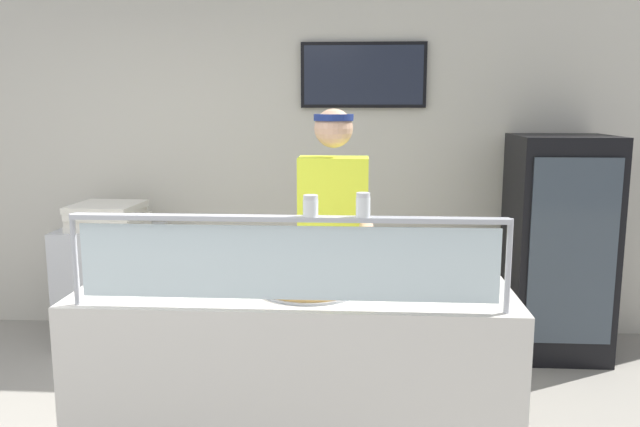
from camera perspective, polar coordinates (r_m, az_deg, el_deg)
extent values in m
plane|color=gray|center=(3.91, -1.14, -17.40)|extent=(12.00, 12.00, 0.00)
cube|color=beige|center=(5.02, 0.27, 4.78)|extent=(6.38, 0.08, 2.70)
cube|color=black|center=(4.93, 3.88, 12.18)|extent=(0.94, 0.04, 0.49)
cube|color=#1E2333|center=(4.91, 3.88, 12.19)|extent=(0.89, 0.01, 0.44)
cube|color=silver|center=(3.10, -2.26, -15.27)|extent=(1.98, 0.65, 0.95)
cylinder|color=#B2B5BC|center=(2.87, -20.96, -3.84)|extent=(0.02, 0.02, 0.39)
cylinder|color=#B2B5BC|center=(2.68, 16.40, -4.54)|extent=(0.02, 0.02, 0.39)
cube|color=silver|center=(2.63, -2.96, -4.41)|extent=(1.72, 0.01, 0.31)
cube|color=#B2B5BC|center=(2.59, -2.99, -0.45)|extent=(1.78, 0.06, 0.02)
cylinder|color=#9EA0A8|center=(2.92, -0.91, -6.78)|extent=(0.46, 0.46, 0.01)
cylinder|color=tan|center=(2.91, -0.91, -6.49)|extent=(0.43, 0.43, 0.02)
cylinder|color=#D65B2D|center=(2.91, -0.91, -6.27)|extent=(0.38, 0.38, 0.01)
cube|color=#ADAFB7|center=(2.89, -1.28, -6.26)|extent=(0.10, 0.28, 0.01)
cylinder|color=white|center=(2.57, -0.84, 0.50)|extent=(0.06, 0.06, 0.07)
cylinder|color=white|center=(2.57, -0.84, 0.28)|extent=(0.05, 0.05, 0.04)
cylinder|color=silver|center=(2.56, -0.85, 1.46)|extent=(0.06, 0.06, 0.02)
cylinder|color=white|center=(2.56, 3.85, 0.58)|extent=(0.06, 0.06, 0.08)
cylinder|color=red|center=(2.56, 3.85, 0.31)|extent=(0.05, 0.05, 0.05)
cylinder|color=silver|center=(2.55, 3.87, 1.66)|extent=(0.06, 0.06, 0.02)
cylinder|color=#23232D|center=(3.72, -0.58, -10.90)|extent=(0.13, 0.13, 0.95)
cylinder|color=#23232D|center=(3.71, 2.88, -10.96)|extent=(0.13, 0.13, 0.95)
cube|color=#D8EA33|center=(3.52, 1.19, 0.57)|extent=(0.38, 0.21, 0.55)
sphere|color=tan|center=(3.47, 1.21, 7.59)|extent=(0.21, 0.21, 0.21)
cylinder|color=navy|center=(3.47, 1.22, 8.54)|extent=(0.21, 0.21, 0.04)
cylinder|color=tan|center=(3.31, 4.13, -1.69)|extent=(0.08, 0.34, 0.08)
cube|color=black|center=(4.86, 20.36, -2.74)|extent=(0.67, 0.65, 1.57)
cube|color=#38424C|center=(4.55, 21.57, -3.25)|extent=(0.57, 0.02, 1.26)
cylinder|color=blue|center=(4.58, 18.87, -2.39)|extent=(0.06, 0.06, 0.20)
cylinder|color=green|center=(4.61, 20.04, -2.39)|extent=(0.06, 0.06, 0.20)
cylinder|color=green|center=(4.64, 21.20, -2.38)|extent=(0.06, 0.06, 0.20)
cylinder|color=green|center=(4.67, 22.34, -2.38)|extent=(0.06, 0.06, 0.20)
cylinder|color=blue|center=(4.70, 23.46, -2.38)|extent=(0.06, 0.06, 0.20)
cube|color=#B7BABF|center=(5.04, -17.98, -6.17)|extent=(0.70, 0.55, 0.89)
cube|color=silver|center=(4.94, -18.26, -0.97)|extent=(0.49, 0.49, 0.04)
cube|color=silver|center=(4.93, -18.22, -0.46)|extent=(0.49, 0.49, 0.04)
cube|color=silver|center=(4.93, -18.45, 0.06)|extent=(0.49, 0.49, 0.04)
cube|color=silver|center=(4.92, -18.46, 0.57)|extent=(0.49, 0.49, 0.04)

